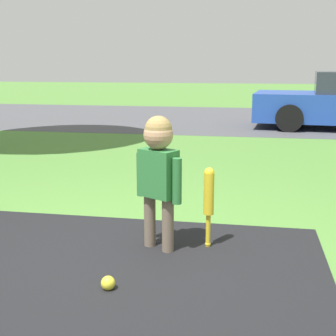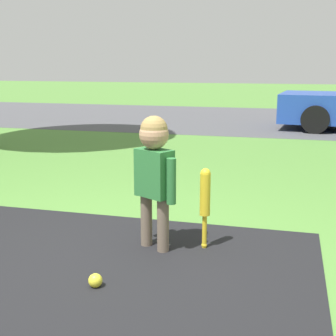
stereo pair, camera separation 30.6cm
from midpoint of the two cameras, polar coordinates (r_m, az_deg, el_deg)
ground_plane at (r=3.39m, az=-9.28°, el=-11.72°), size 60.00×60.00×0.00m
street_strip at (r=12.09m, az=5.06°, el=6.06°), size 40.00×6.00×0.01m
child at (r=3.45m, az=-3.71°, el=0.43°), size 0.37×0.27×1.02m
baseball_bat at (r=3.54m, az=2.54°, el=-3.49°), size 0.08×0.08×0.63m
sports_ball at (r=3.06m, az=-10.26°, el=-13.68°), size 0.09×0.09×0.09m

